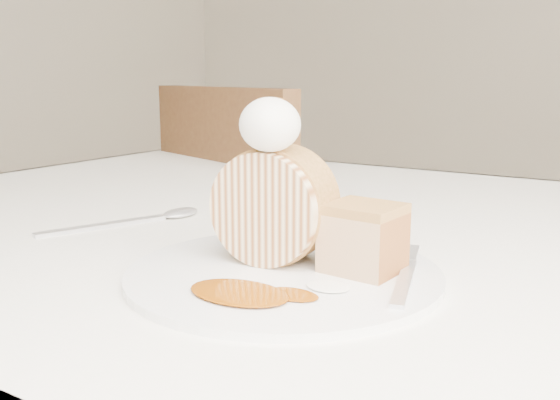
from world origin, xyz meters
The scene contains 10 objects.
table centered at (0.00, 0.20, 0.66)m, with size 1.40×0.90×0.75m.
chair_far centered at (-0.44, 0.65, 0.51)m, with size 0.53×0.53×0.89m.
plate centered at (0.01, 0.00, 0.75)m, with size 0.27×0.27×0.01m, color white.
roulade_slice centered at (-0.01, 0.02, 0.81)m, with size 0.10×0.10×0.05m, color beige.
cake_chunk centered at (0.07, 0.04, 0.78)m, with size 0.06×0.05×0.05m, color #BF8248.
whipped_cream centered at (0.00, 0.01, 0.88)m, with size 0.05×0.05×0.04m, color white.
caramel_drizzle centered at (-0.01, 0.01, 0.90)m, with size 0.03×0.02×0.01m, color #843D05.
caramel_pool centered at (0.02, -0.07, 0.76)m, with size 0.08×0.05×0.00m, color #843D05, non-canonical shape.
fork centered at (0.11, 0.02, 0.76)m, with size 0.02×0.16×0.00m, color silver.
spoon centered at (-0.25, 0.04, 0.75)m, with size 0.03×0.18×0.00m, color silver.
Camera 1 is at (0.28, -0.42, 0.92)m, focal length 40.00 mm.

